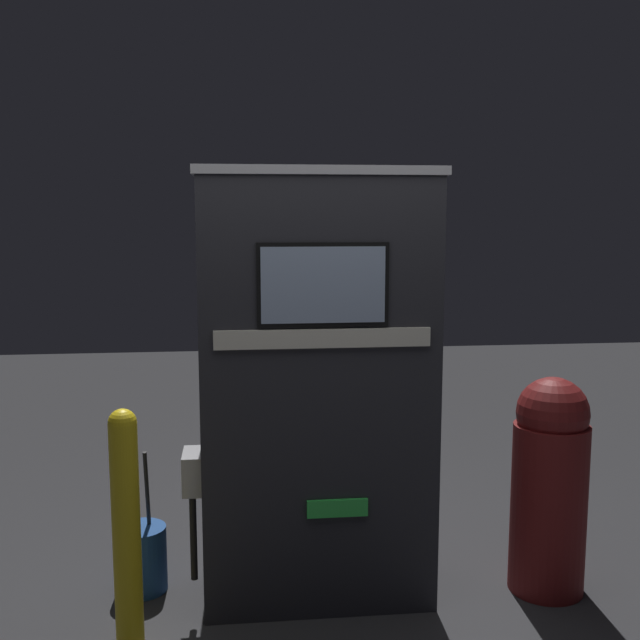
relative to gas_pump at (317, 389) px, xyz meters
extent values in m
plane|color=#2D2D30|center=(0.00, -0.23, -1.04)|extent=(14.00, 14.00, 0.00)
cube|color=#28282D|center=(0.00, 0.00, -0.55)|extent=(1.09, 0.47, 0.98)
cube|color=#28282D|center=(0.00, 0.00, 0.47)|extent=(1.09, 0.47, 1.05)
cube|color=#B7B7BC|center=(0.00, 0.00, 1.01)|extent=(1.12, 0.50, 0.04)
cube|color=black|center=(0.00, -0.24, 0.52)|extent=(0.58, 0.01, 0.37)
cube|color=#9EB2D1|center=(0.00, -0.25, 0.52)|extent=(0.54, 0.01, 0.33)
cube|color=silver|center=(0.00, -0.24, 0.28)|extent=(0.96, 0.02, 0.08)
cube|color=#33D84C|center=(0.07, -0.24, -0.50)|extent=(0.28, 0.02, 0.08)
cube|color=#B7B7BC|center=(-0.59, -0.09, -0.35)|extent=(0.09, 0.21, 0.18)
cylinder|color=black|center=(-0.59, -0.16, -0.64)|extent=(0.03, 0.03, 0.40)
cylinder|color=yellow|center=(-0.85, -0.41, -0.53)|extent=(0.12, 0.12, 1.02)
sphere|color=yellow|center=(-0.85, -0.41, -0.02)|extent=(0.12, 0.12, 0.12)
cylinder|color=maroon|center=(1.15, -0.07, -0.62)|extent=(0.37, 0.37, 0.85)
sphere|color=maroon|center=(1.15, -0.07, -0.13)|extent=(0.35, 0.35, 0.35)
cylinder|color=#1E478C|center=(-0.86, 0.14, -0.88)|extent=(0.25, 0.25, 0.33)
cylinder|color=black|center=(-0.83, 0.14, -0.52)|extent=(0.02, 0.11, 0.42)
camera|label=1|loc=(-0.37, -3.46, 0.82)|focal=42.00mm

